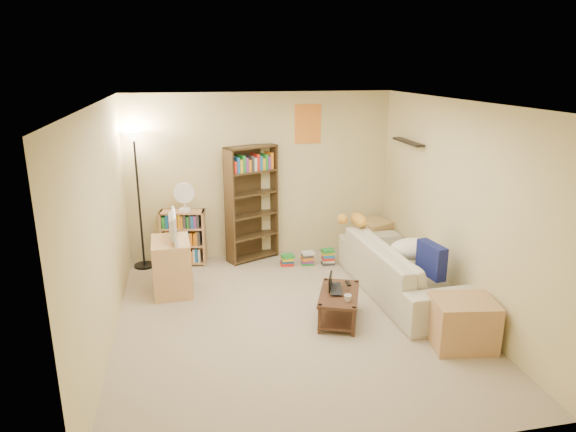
% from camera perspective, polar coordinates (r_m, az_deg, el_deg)
% --- Properties ---
extents(room, '(4.50, 4.54, 2.52)m').
position_cam_1_polar(room, '(5.59, 0.46, 3.48)').
color(room, '#BAA98B').
rests_on(room, ground).
extents(sofa, '(2.41, 1.13, 0.68)m').
position_cam_1_polar(sofa, '(6.83, 12.55, -5.77)').
color(sofa, beige).
rests_on(sofa, ground).
extents(navy_pillow, '(0.20, 0.46, 0.40)m').
position_cam_1_polar(navy_pillow, '(6.36, 15.63, -4.70)').
color(navy_pillow, navy).
rests_on(navy_pillow, sofa).
extents(cream_blanket, '(0.62, 0.45, 0.27)m').
position_cam_1_polar(cream_blanket, '(6.86, 13.72, -3.57)').
color(cream_blanket, white).
rests_on(cream_blanket, sofa).
extents(tabby_cat, '(0.53, 0.21, 0.18)m').
position_cam_1_polar(tabby_cat, '(7.33, 7.56, -0.38)').
color(tabby_cat, gold).
rests_on(tabby_cat, sofa).
extents(coffee_table, '(0.69, 0.89, 0.35)m').
position_cam_1_polar(coffee_table, '(6.08, 5.67, -9.64)').
color(coffee_table, '#4A2C1C').
rests_on(coffee_table, ground).
extents(laptop, '(0.45, 0.37, 0.03)m').
position_cam_1_polar(laptop, '(6.07, 5.79, -8.10)').
color(laptop, black).
rests_on(laptop, coffee_table).
extents(laptop_screen, '(0.10, 0.25, 0.17)m').
position_cam_1_polar(laptop_screen, '(6.04, 4.73, -7.26)').
color(laptop_screen, white).
rests_on(laptop_screen, laptop).
extents(mug, '(0.09, 0.09, 0.08)m').
position_cam_1_polar(mug, '(5.81, 6.66, -9.05)').
color(mug, silver).
rests_on(mug, coffee_table).
extents(tv_remote, '(0.05, 0.14, 0.02)m').
position_cam_1_polar(tv_remote, '(6.25, 6.69, -7.44)').
color(tv_remote, black).
rests_on(tv_remote, coffee_table).
extents(tv_stand, '(0.50, 0.69, 0.71)m').
position_cam_1_polar(tv_stand, '(6.88, -12.78, -5.47)').
color(tv_stand, tan).
rests_on(tv_stand, ground).
extents(television, '(0.65, 0.14, 0.37)m').
position_cam_1_polar(television, '(6.70, -13.07, -1.16)').
color(television, black).
rests_on(television, tv_stand).
extents(tall_bookshelf, '(0.82, 0.56, 1.75)m').
position_cam_1_polar(tall_bookshelf, '(7.69, -4.05, 1.69)').
color(tall_bookshelf, '#432F19').
rests_on(tall_bookshelf, ground).
extents(short_bookshelf, '(0.68, 0.36, 0.83)m').
position_cam_1_polar(short_bookshelf, '(7.78, -11.54, -2.36)').
color(short_bookshelf, '#B07955').
rests_on(short_bookshelf, ground).
extents(desk_fan, '(0.29, 0.17, 0.43)m').
position_cam_1_polar(desk_fan, '(7.55, -11.46, 2.20)').
color(desk_fan, white).
rests_on(desk_fan, short_bookshelf).
extents(floor_lamp, '(0.34, 0.34, 2.00)m').
position_cam_1_polar(floor_lamp, '(7.51, -16.58, 5.97)').
color(floor_lamp, black).
rests_on(floor_lamp, ground).
extents(side_table, '(0.61, 0.61, 0.54)m').
position_cam_1_polar(side_table, '(8.19, 9.48, -2.33)').
color(side_table, tan).
rests_on(side_table, ground).
extents(end_cabinet, '(0.71, 0.62, 0.53)m').
position_cam_1_polar(end_cabinet, '(5.83, 18.82, -11.17)').
color(end_cabinet, tan).
rests_on(end_cabinet, ground).
extents(book_stacks, '(0.80, 0.24, 0.24)m').
position_cam_1_polar(book_stacks, '(7.69, 2.47, -4.70)').
color(book_stacks, red).
rests_on(book_stacks, ground).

